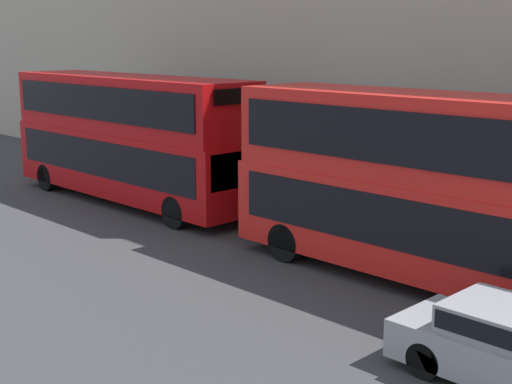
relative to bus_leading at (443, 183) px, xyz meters
The scene contains 3 objects.
bus_leading is the anchor object (origin of this frame).
bus_second_in_queue 12.15m from the bus_leading, 90.00° to the left, with size 2.59×10.93×4.37m.
pedestrian 15.34m from the bus_leading, 81.89° to the left, with size 0.36×0.36×1.67m.
Camera 1 is at (-12.39, -2.10, 5.61)m, focal length 50.00 mm.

